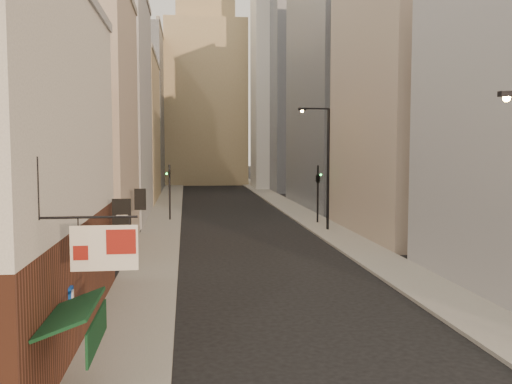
# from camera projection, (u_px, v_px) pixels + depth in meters

# --- Properties ---
(sidewalk_left) EXTENTS (3.00, 140.00, 0.15)m
(sidewalk_left) POSITION_uv_depth(u_px,v_px,m) (169.00, 203.00, 65.45)
(sidewalk_left) COLOR gray
(sidewalk_left) RESTS_ON ground
(sidewalk_right) EXTENTS (3.00, 140.00, 0.15)m
(sidewalk_right) POSITION_uv_depth(u_px,v_px,m) (281.00, 202.00, 67.04)
(sidewalk_right) COLOR gray
(sidewalk_right) RESTS_ON ground
(left_bldg_beige) EXTENTS (8.00, 12.00, 16.00)m
(left_bldg_beige) POSITION_uv_depth(u_px,v_px,m) (65.00, 124.00, 35.46)
(left_bldg_beige) COLOR tan
(left_bldg_beige) RESTS_ON ground
(left_bldg_grey) EXTENTS (8.00, 16.00, 20.00)m
(left_bldg_grey) POSITION_uv_depth(u_px,v_px,m) (102.00, 108.00, 51.13)
(left_bldg_grey) COLOR #9C9CA1
(left_bldg_grey) RESTS_ON ground
(left_bldg_tan) EXTENTS (8.00, 18.00, 17.00)m
(left_bldg_tan) POSITION_uv_depth(u_px,v_px,m) (124.00, 131.00, 69.05)
(left_bldg_tan) COLOR tan
(left_bldg_tan) RESTS_ON ground
(left_bldg_wingrid) EXTENTS (8.00, 20.00, 24.00)m
(left_bldg_wingrid) POSITION_uv_depth(u_px,v_px,m) (137.00, 112.00, 88.56)
(left_bldg_wingrid) COLOR gray
(left_bldg_wingrid) RESTS_ON ground
(right_bldg_beige) EXTENTS (8.00, 16.00, 20.00)m
(right_bldg_beige) POSITION_uv_depth(u_px,v_px,m) (410.00, 100.00, 42.18)
(right_bldg_beige) COLOR tan
(right_bldg_beige) RESTS_ON ground
(right_bldg_wingrid) EXTENTS (8.00, 20.00, 26.00)m
(right_bldg_wingrid) POSITION_uv_depth(u_px,v_px,m) (339.00, 87.00, 61.73)
(right_bldg_wingrid) COLOR gray
(right_bldg_wingrid) RESTS_ON ground
(highrise) EXTENTS (21.00, 23.00, 51.20)m
(highrise) POSITION_uv_depth(u_px,v_px,m) (329.00, 24.00, 89.15)
(highrise) COLOR gray
(highrise) RESTS_ON ground
(clock_tower) EXTENTS (14.00, 14.00, 44.90)m
(clock_tower) POSITION_uv_depth(u_px,v_px,m) (205.00, 84.00, 101.33)
(clock_tower) COLOR tan
(clock_tower) RESTS_ON ground
(white_tower) EXTENTS (8.00, 8.00, 41.50)m
(white_tower) POSITION_uv_depth(u_px,v_px,m) (279.00, 69.00, 88.74)
(white_tower) COLOR silver
(white_tower) RESTS_ON ground
(streetlamp_mid) EXTENTS (2.50, 0.33, 9.53)m
(streetlamp_mid) POSITION_uv_depth(u_px,v_px,m) (325.00, 161.00, 43.90)
(streetlamp_mid) COLOR black
(streetlamp_mid) RESTS_ON ground
(traffic_light_left) EXTENTS (0.60, 0.54, 5.00)m
(traffic_light_left) POSITION_uv_depth(u_px,v_px,m) (170.00, 180.00, 50.08)
(traffic_light_left) COLOR black
(traffic_light_left) RESTS_ON ground
(traffic_light_right) EXTENTS (0.66, 0.66, 5.00)m
(traffic_light_right) POSITION_uv_depth(u_px,v_px,m) (318.00, 179.00, 48.15)
(traffic_light_right) COLOR black
(traffic_light_right) RESTS_ON ground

